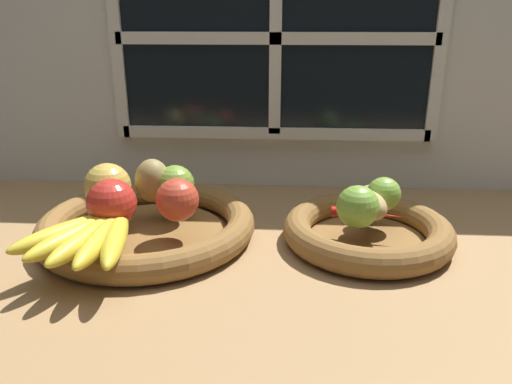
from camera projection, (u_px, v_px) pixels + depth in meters
The scene contains 15 objects.
ground_plane at pixel (268, 250), 82.01cm from camera, with size 140.00×90.00×3.00cm, color #9E774C.
back_wall at pixel (276, 54), 100.01cm from camera, with size 140.00×4.60×55.00cm.
fruit_bowl_left at pixel (148, 226), 82.50cm from camera, with size 35.94×35.94×4.50cm.
fruit_bowl_right at pixel (367, 231), 80.29cm from camera, with size 27.49×27.49×4.50cm.
apple_golden_left at pixel (108, 186), 82.32cm from camera, with size 7.75×7.75×7.75cm, color gold.
apple_red_front at pixel (112, 203), 75.04cm from camera, with size 7.61×7.61×7.61cm, color red.
apple_red_right at pixel (177, 200), 77.50cm from camera, with size 6.86×6.86×6.86cm, color #CC422D.
apple_green_back at pixel (175, 184), 85.00cm from camera, with size 6.62×6.62×6.62cm, color #7AA338.
pear_brown at pixel (153, 181), 85.15cm from camera, with size 6.09×6.01×7.67cm, color olive.
banana_bunch_front at pixel (91, 236), 69.39cm from camera, with size 17.41×19.31×3.11cm.
potato_back at pixel (377, 197), 82.53cm from camera, with size 7.25×5.34×4.07cm, color tan.
potato_large at pixel (370, 205), 78.72cm from camera, with size 7.64×4.58×4.42cm, color tan.
lime_near at pixel (358, 207), 75.11cm from camera, with size 6.58×6.58×6.58cm, color #7AAD3D.
lime_far at pixel (384, 194), 81.74cm from camera, with size 5.66×5.66×5.66cm, color #7AAD3D.
chili_pepper at pixel (367, 214), 78.82cm from camera, with size 1.69×1.69×11.32cm, color red.
Camera 1 is at (2.69, -73.88, 35.33)cm, focal length 34.60 mm.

